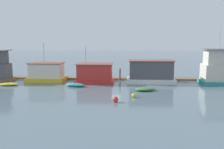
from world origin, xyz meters
TOP-DOWN VIEW (x-y plane):
  - ground_plane at (0.00, 0.00)m, footprint 200.00×200.00m
  - dock_walkway at (0.00, 2.85)m, footprint 51.00×1.80m
  - houseboat_yellow at (-10.77, 0.45)m, footprint 6.03×3.89m
  - houseboat_red at (-2.73, -0.49)m, footprint 5.94×3.82m
  - houseboat_white at (6.07, 0.22)m, footprint 7.46×3.86m
  - houseboat_teal at (16.62, -0.42)m, footprint 5.88×3.86m
  - dinghy_yellow at (-15.18, -3.65)m, footprint 2.95×1.61m
  - dinghy_teal at (-5.21, -3.82)m, footprint 3.21×1.87m
  - dinghy_green at (4.75, -6.18)m, footprint 2.96×2.00m
  - mooring_post_centre at (1.15, 1.71)m, footprint 0.29×0.29m
  - mooring_post_far_left at (4.45, 1.71)m, footprint 0.21×0.21m
  - buoy_red at (1.07, -12.37)m, footprint 0.65×0.65m
  - buoy_yellow at (3.14, -9.94)m, footprint 0.48×0.48m

SIDE VIEW (x-z plane):
  - ground_plane at x=0.00m, z-range 0.00..0.00m
  - dock_walkway at x=0.00m, z-range 0.00..0.30m
  - dinghy_yellow at x=-15.18m, z-range 0.00..0.41m
  - buoy_yellow at x=3.14m, z-range 0.00..0.48m
  - dinghy_green at x=4.75m, z-range 0.00..0.49m
  - dinghy_teal at x=-5.21m, z-range 0.00..0.52m
  - buoy_red at x=1.07m, z-range 0.00..0.65m
  - mooring_post_far_left at x=4.45m, z-range 0.00..1.60m
  - mooring_post_centre at x=1.15m, z-range 0.00..2.02m
  - houseboat_yellow at x=-10.77m, z-range -1.68..4.50m
  - houseboat_red at x=-2.73m, z-range -1.38..4.32m
  - houseboat_white at x=6.07m, z-range -0.10..3.47m
  - houseboat_teal at x=16.62m, z-range -1.86..6.75m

